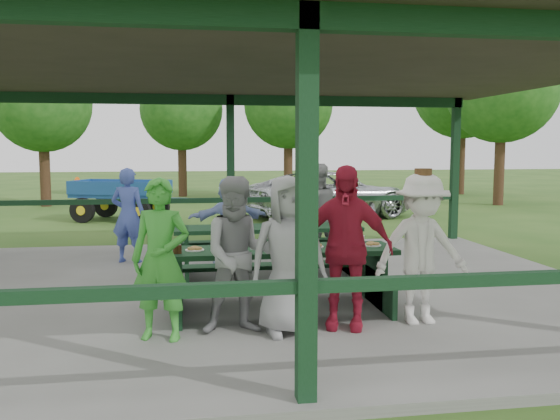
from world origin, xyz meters
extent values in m
plane|color=#284E18|center=(0.00, 0.00, 0.00)|extent=(90.00, 90.00, 0.00)
cube|color=slate|center=(0.00, 0.00, 0.05)|extent=(10.00, 8.00, 0.10)
cube|color=black|center=(0.00, -3.80, 1.60)|extent=(0.15, 0.15, 3.00)
cube|color=black|center=(0.00, 3.80, 1.60)|extent=(0.15, 0.15, 3.00)
cube|color=black|center=(4.80, 3.80, 1.60)|extent=(0.15, 0.15, 3.00)
cube|color=black|center=(-2.40, 3.80, 1.00)|extent=(4.65, 0.10, 0.10)
cube|color=black|center=(2.40, 3.80, 1.00)|extent=(4.65, 0.10, 0.10)
cube|color=black|center=(0.00, -3.80, 3.00)|extent=(9.80, 0.15, 0.20)
cube|color=black|center=(0.00, 3.80, 3.00)|extent=(9.80, 0.15, 0.20)
cube|color=#312923|center=(0.00, 0.00, 3.22)|extent=(10.60, 8.60, 0.24)
cube|color=black|center=(0.22, -1.20, 0.82)|extent=(2.77, 0.75, 0.06)
cube|color=black|center=(0.22, -1.75, 0.53)|extent=(2.77, 0.28, 0.05)
cube|color=black|center=(0.22, -0.65, 0.53)|extent=(2.77, 0.28, 0.05)
cube|color=black|center=(-0.99, -1.20, 0.47)|extent=(0.06, 0.70, 0.75)
cube|color=black|center=(1.42, -1.20, 0.47)|extent=(0.06, 0.70, 0.75)
cube|color=black|center=(-0.99, -1.20, 0.33)|extent=(0.06, 1.39, 0.45)
cube|color=black|center=(1.42, -1.20, 0.33)|extent=(0.06, 1.39, 0.45)
cube|color=black|center=(0.34, 0.80, 0.82)|extent=(2.85, 0.75, 0.06)
cube|color=black|center=(0.34, 0.25, 0.53)|extent=(2.85, 0.28, 0.05)
cube|color=black|center=(0.34, 1.35, 0.53)|extent=(2.85, 0.28, 0.05)
cube|color=black|center=(-0.90, 0.80, 0.47)|extent=(0.06, 0.70, 0.75)
cube|color=black|center=(1.59, 0.80, 0.47)|extent=(0.06, 0.70, 0.75)
cube|color=black|center=(-0.90, 0.80, 0.33)|extent=(0.06, 1.39, 0.45)
cube|color=black|center=(1.59, 0.80, 0.33)|extent=(0.06, 1.39, 0.45)
cylinder|color=white|center=(-0.81, -1.20, 0.86)|extent=(0.22, 0.22, 0.01)
torus|color=#AB803C|center=(-0.85, -1.22, 0.88)|extent=(0.10, 0.10, 0.03)
torus|color=#AB803C|center=(-0.77, -1.22, 0.88)|extent=(0.10, 0.10, 0.03)
torus|color=#AB803C|center=(-0.81, -1.16, 0.88)|extent=(0.10, 0.10, 0.03)
cylinder|color=white|center=(-0.04, -1.20, 0.86)|extent=(0.22, 0.22, 0.01)
torus|color=#AB803C|center=(-0.08, -1.22, 0.88)|extent=(0.10, 0.10, 0.03)
torus|color=#AB803C|center=(0.00, -1.22, 0.88)|extent=(0.10, 0.10, 0.03)
torus|color=#AB803C|center=(-0.04, -1.16, 0.88)|extent=(0.10, 0.10, 0.03)
cylinder|color=white|center=(0.64, -1.20, 0.86)|extent=(0.22, 0.22, 0.01)
torus|color=#AB803C|center=(0.60, -1.22, 0.88)|extent=(0.10, 0.10, 0.03)
torus|color=#AB803C|center=(0.68, -1.22, 0.88)|extent=(0.10, 0.10, 0.03)
torus|color=#AB803C|center=(0.64, -1.16, 0.88)|extent=(0.10, 0.10, 0.03)
cylinder|color=white|center=(1.36, -1.20, 0.86)|extent=(0.22, 0.22, 0.01)
torus|color=#AB803C|center=(1.32, -1.22, 0.88)|extent=(0.10, 0.10, 0.03)
torus|color=#AB803C|center=(1.40, -1.22, 0.88)|extent=(0.10, 0.10, 0.03)
torus|color=#AB803C|center=(1.36, -1.16, 0.88)|extent=(0.10, 0.10, 0.03)
cylinder|color=#381E0F|center=(-1.02, -1.38, 0.90)|extent=(0.06, 0.06, 0.10)
cylinder|color=#381E0F|center=(-0.99, -1.38, 0.90)|extent=(0.06, 0.06, 0.10)
cylinder|color=#381E0F|center=(-0.34, -1.38, 0.90)|extent=(0.06, 0.06, 0.10)
cylinder|color=#381E0F|center=(-0.27, -1.38, 0.90)|extent=(0.06, 0.06, 0.10)
cylinder|color=#381E0F|center=(0.97, -1.38, 0.90)|extent=(0.06, 0.06, 0.10)
cone|color=white|center=(-0.34, -1.00, 0.90)|extent=(0.09, 0.09, 0.10)
cone|color=white|center=(0.14, -1.00, 0.90)|extent=(0.09, 0.09, 0.10)
cone|color=white|center=(0.24, -1.00, 0.90)|extent=(0.09, 0.09, 0.10)
cone|color=white|center=(0.44, -1.00, 0.90)|extent=(0.09, 0.09, 0.10)
cone|color=white|center=(1.28, -1.00, 0.90)|extent=(0.09, 0.09, 0.10)
imported|color=green|center=(-1.16, -2.12, 0.93)|extent=(0.69, 0.55, 1.66)
imported|color=gray|center=(-0.35, -2.02, 0.93)|extent=(0.82, 0.64, 1.66)
imported|color=#949597|center=(0.15, -2.15, 0.94)|extent=(0.85, 0.59, 1.67)
imported|color=#AB1C33|center=(0.78, -2.03, 0.99)|extent=(1.12, 0.76, 1.77)
imported|color=silver|center=(1.67, -2.01, 0.94)|extent=(1.09, 0.64, 1.67)
cylinder|color=#54361C|center=(1.67, -2.01, 1.71)|extent=(0.33, 0.33, 0.02)
cylinder|color=#54361C|center=(1.67, -2.01, 1.77)|extent=(0.19, 0.19, 0.11)
imported|color=#8BA0D7|center=(-0.17, 1.80, 0.84)|extent=(1.44, 0.74, 1.49)
imported|color=#4356AF|center=(-1.87, 2.14, 0.91)|extent=(0.68, 0.54, 1.62)
imported|color=#9D9D9F|center=(1.32, 1.76, 0.94)|extent=(0.92, 0.77, 1.69)
imported|color=silver|center=(3.30, 8.71, 0.69)|extent=(5.38, 3.59, 1.37)
cube|color=navy|center=(-2.72, 9.02, 0.73)|extent=(2.83, 2.06, 0.11)
cube|color=navy|center=(-2.93, 8.42, 0.96)|extent=(2.42, 0.92, 0.36)
cube|color=navy|center=(-2.50, 9.62, 0.96)|extent=(2.42, 0.92, 0.36)
cube|color=navy|center=(-3.92, 9.45, 0.96)|extent=(0.48, 1.22, 0.36)
cube|color=navy|center=(-1.52, 8.59, 0.96)|extent=(0.48, 1.22, 0.36)
cylinder|color=black|center=(-3.72, 8.66, 0.35)|extent=(0.71, 0.39, 0.69)
cylinder|color=yellow|center=(-3.72, 8.66, 0.35)|extent=(0.31, 0.27, 0.25)
cylinder|color=black|center=(-3.26, 9.94, 0.35)|extent=(0.71, 0.39, 0.69)
cylinder|color=yellow|center=(-3.26, 9.94, 0.35)|extent=(0.31, 0.27, 0.25)
cylinder|color=black|center=(-2.18, 8.10, 0.35)|extent=(0.71, 0.39, 0.69)
cylinder|color=yellow|center=(-2.18, 8.10, 0.35)|extent=(0.31, 0.27, 0.25)
cylinder|color=black|center=(-1.71, 9.38, 0.35)|extent=(0.71, 0.39, 0.69)
cylinder|color=yellow|center=(-1.71, 9.38, 0.35)|extent=(0.31, 0.27, 0.25)
cube|color=navy|center=(-1.09, 8.43, 0.64)|extent=(0.88, 0.38, 0.07)
cone|color=#F2590C|center=(-3.96, 9.47, 1.05)|extent=(0.14, 0.35, 0.36)
cylinder|color=#372316|center=(-5.78, 13.68, 1.32)|extent=(0.36, 0.36, 2.64)
sphere|color=#1C5215|center=(-5.78, 13.68, 3.58)|extent=(3.37, 3.37, 3.37)
cylinder|color=#372316|center=(-1.03, 17.29, 1.35)|extent=(0.36, 0.36, 2.69)
sphere|color=#1C5215|center=(-1.03, 17.29, 3.66)|extent=(3.45, 3.45, 3.45)
cylinder|color=#372316|center=(3.22, 15.56, 1.39)|extent=(0.36, 0.36, 2.79)
sphere|color=#1C5215|center=(3.22, 15.56, 3.79)|extent=(3.57, 3.57, 3.57)
cylinder|color=#372316|center=(10.23, 11.62, 1.54)|extent=(0.36, 0.36, 3.09)
sphere|color=#1C5215|center=(10.23, 11.62, 4.20)|extent=(3.95, 3.95, 3.95)
cylinder|color=#372316|center=(11.15, 16.55, 1.70)|extent=(0.36, 0.36, 3.41)
sphere|color=#1C5215|center=(11.15, 16.55, 4.63)|extent=(4.36, 4.36, 4.36)
camera|label=1|loc=(-0.90, -8.15, 2.05)|focal=38.00mm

